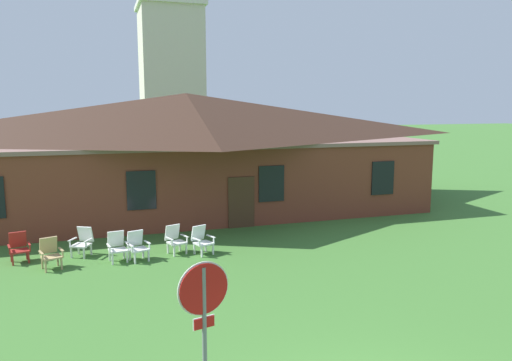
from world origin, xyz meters
The scene contains 10 objects.
brick_building centered at (0.00, 17.93, 2.82)m, with size 21.90×10.40×5.54m.
dome_tower centered at (1.71, 34.99, 8.52)m, with size 5.18×5.18×18.68m.
stop_sign centered at (-2.71, 0.66, 1.97)m, with size 0.79×0.23×2.77m.
lawn_chair_by_porch centered at (-6.69, 10.79, 0.50)m, with size 0.73×0.78×0.96m.
lawn_chair_near_door centered at (-5.67, 9.79, 0.50)m, with size 0.76×0.81×0.96m.
lawn_chair_left_end centered at (-4.75, 10.86, 0.50)m, with size 0.82×0.86×0.96m.
lawn_chair_middle centered at (-3.68, 9.93, 0.50)m, with size 0.71×0.75×0.96m.
lawn_chair_right_end centered at (-3.05, 9.82, 0.50)m, with size 0.75×0.80×0.96m.
lawn_chair_far_side centered at (-1.77, 10.22, 0.50)m, with size 0.77×0.82×0.96m.
lawn_chair_under_eave centered at (-0.93, 9.86, 0.50)m, with size 0.79×0.83×0.96m.
Camera 1 is at (-4.02, -5.99, 5.00)m, focal length 34.43 mm.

